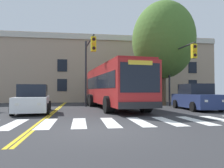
{
  "coord_description": "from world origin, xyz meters",
  "views": [
    {
      "loc": [
        -0.73,
        -7.5,
        1.37
      ],
      "look_at": [
        1.54,
        8.11,
        1.86
      ],
      "focal_mm": 35.0,
      "sensor_mm": 36.0,
      "label": 1
    }
  ],
  "objects_px": {
    "car_navy_far_lane": "(196,98)",
    "street_tree_curbside_large": "(163,40)",
    "traffic_light_near_corner": "(179,64)",
    "car_tan_behind_bus": "(104,95)",
    "traffic_light_overhead": "(89,60)",
    "car_white_near_lane": "(33,100)",
    "city_bus": "(114,86)"
  },
  "relations": [
    {
      "from": "car_navy_far_lane",
      "to": "traffic_light_near_corner",
      "type": "xyz_separation_m",
      "value": [
        -0.43,
        1.78,
        2.68
      ]
    },
    {
      "from": "car_tan_behind_bus",
      "to": "traffic_light_overhead",
      "type": "distance_m",
      "value": 9.78
    },
    {
      "from": "car_navy_far_lane",
      "to": "street_tree_curbside_large",
      "type": "height_order",
      "value": "street_tree_curbside_large"
    },
    {
      "from": "car_white_near_lane",
      "to": "traffic_light_near_corner",
      "type": "bearing_deg",
      "value": 12.22
    },
    {
      "from": "city_bus",
      "to": "car_tan_behind_bus",
      "type": "relative_size",
      "value": 2.42
    },
    {
      "from": "traffic_light_overhead",
      "to": "car_white_near_lane",
      "type": "bearing_deg",
      "value": -140.57
    },
    {
      "from": "car_tan_behind_bus",
      "to": "car_navy_far_lane",
      "type": "bearing_deg",
      "value": -64.6
    },
    {
      "from": "car_tan_behind_bus",
      "to": "street_tree_curbside_large",
      "type": "xyz_separation_m",
      "value": [
        4.76,
        -6.84,
        5.24
      ]
    },
    {
      "from": "car_tan_behind_bus",
      "to": "traffic_light_overhead",
      "type": "height_order",
      "value": "traffic_light_overhead"
    },
    {
      "from": "city_bus",
      "to": "traffic_light_overhead",
      "type": "distance_m",
      "value": 2.84
    },
    {
      "from": "car_navy_far_lane",
      "to": "traffic_light_overhead",
      "type": "height_order",
      "value": "traffic_light_overhead"
    },
    {
      "from": "car_white_near_lane",
      "to": "street_tree_curbside_large",
      "type": "relative_size",
      "value": 0.5
    },
    {
      "from": "car_navy_far_lane",
      "to": "car_tan_behind_bus",
      "type": "height_order",
      "value": "car_tan_behind_bus"
    },
    {
      "from": "traffic_light_near_corner",
      "to": "street_tree_curbside_large",
      "type": "height_order",
      "value": "street_tree_curbside_large"
    },
    {
      "from": "city_bus",
      "to": "car_white_near_lane",
      "type": "xyz_separation_m",
      "value": [
        -5.46,
        -2.42,
        -0.97
      ]
    },
    {
      "from": "car_tan_behind_bus",
      "to": "city_bus",
      "type": "bearing_deg",
      "value": -91.95
    },
    {
      "from": "car_tan_behind_bus",
      "to": "street_tree_curbside_large",
      "type": "distance_m",
      "value": 9.84
    },
    {
      "from": "car_white_near_lane",
      "to": "car_navy_far_lane",
      "type": "distance_m",
      "value": 11.23
    },
    {
      "from": "city_bus",
      "to": "car_white_near_lane",
      "type": "bearing_deg",
      "value": -156.06
    },
    {
      "from": "traffic_light_overhead",
      "to": "street_tree_curbside_large",
      "type": "distance_m",
      "value": 7.68
    },
    {
      "from": "car_navy_far_lane",
      "to": "street_tree_curbside_large",
      "type": "relative_size",
      "value": 0.5
    },
    {
      "from": "car_white_near_lane",
      "to": "traffic_light_overhead",
      "type": "distance_m",
      "value": 5.51
    },
    {
      "from": "street_tree_curbside_large",
      "to": "car_white_near_lane",
      "type": "bearing_deg",
      "value": -153.99
    },
    {
      "from": "city_bus",
      "to": "car_tan_behind_bus",
      "type": "xyz_separation_m",
      "value": [
        0.33,
        9.56,
        -0.89
      ]
    },
    {
      "from": "city_bus",
      "to": "car_navy_far_lane",
      "type": "distance_m",
      "value": 6.12
    },
    {
      "from": "city_bus",
      "to": "traffic_light_overhead",
      "type": "relative_size",
      "value": 1.96
    },
    {
      "from": "city_bus",
      "to": "car_tan_behind_bus",
      "type": "height_order",
      "value": "city_bus"
    },
    {
      "from": "traffic_light_overhead",
      "to": "city_bus",
      "type": "bearing_deg",
      "value": -14.89
    },
    {
      "from": "traffic_light_near_corner",
      "to": "street_tree_curbside_large",
      "type": "bearing_deg",
      "value": 94.84
    },
    {
      "from": "traffic_light_near_corner",
      "to": "traffic_light_overhead",
      "type": "relative_size",
      "value": 0.91
    },
    {
      "from": "traffic_light_near_corner",
      "to": "traffic_light_overhead",
      "type": "height_order",
      "value": "traffic_light_overhead"
    },
    {
      "from": "car_tan_behind_bus",
      "to": "street_tree_curbside_large",
      "type": "height_order",
      "value": "street_tree_curbside_large"
    }
  ]
}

